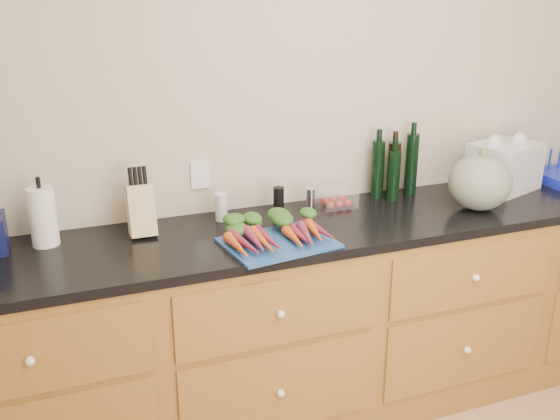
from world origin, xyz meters
name	(u,v)px	position (x,y,z in m)	size (l,w,h in m)	color
wall_back	(322,123)	(0.00, 1.62, 1.30)	(4.10, 0.05, 2.60)	beige
cabinets	(347,317)	(0.00, 1.30, 0.45)	(3.60, 0.64, 0.90)	brown
countertop	(350,223)	(0.00, 1.30, 0.92)	(3.64, 0.62, 0.04)	black
cutting_board	(278,243)	(-0.40, 1.14, 0.95)	(0.42, 0.32, 0.01)	#1F498C
carrots	(274,231)	(-0.40, 1.19, 0.98)	(0.42, 0.31, 0.06)	#D04E18
squash	(480,182)	(0.60, 1.21, 1.07)	(0.28, 0.28, 0.25)	#606C5A
paper_towel	(43,217)	(-1.26, 1.46, 1.06)	(0.10, 0.10, 0.23)	white
knife_block	(141,210)	(-0.89, 1.44, 1.04)	(0.10, 0.10, 0.21)	tan
grinder_salt	(221,207)	(-0.54, 1.48, 1.00)	(0.05, 0.05, 0.12)	silver
grinder_pepper	(279,200)	(-0.27, 1.48, 1.00)	(0.05, 0.05, 0.12)	black
canister_chrome	(310,199)	(-0.12, 1.48, 0.99)	(0.04, 0.04, 0.10)	white
tomato_box	(336,198)	(0.01, 1.47, 0.98)	(0.17, 0.13, 0.08)	white
bottles	(394,169)	(0.33, 1.51, 1.08)	(0.25, 0.13, 0.30)	black
grocery_bag	(504,166)	(0.91, 1.42, 1.06)	(0.32, 0.25, 0.23)	silver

